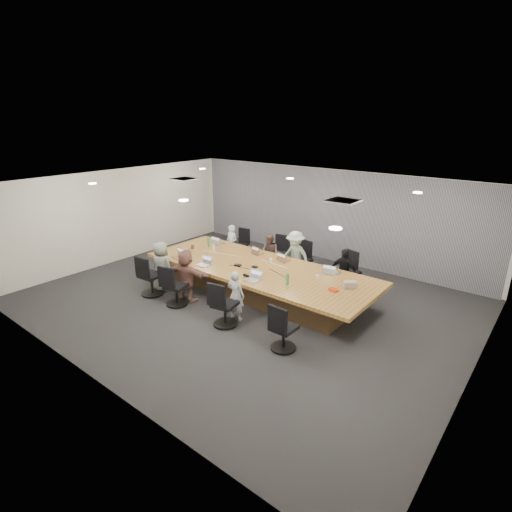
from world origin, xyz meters
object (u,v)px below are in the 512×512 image
Objects in this scene: chair_0 at (239,248)px; bottle_green_left at (209,242)px; chair_5 at (176,289)px; canvas_bag at (350,285)px; conference_table at (258,279)px; person_2 at (295,256)px; laptop_2 at (283,260)px; stapler at (246,275)px; chair_1 at (277,256)px; person_5 at (187,275)px; bottle_green_right at (287,279)px; person_1 at (270,254)px; person_0 at (232,244)px; chair_3 at (349,275)px; chair_4 at (151,279)px; mug_brown at (192,247)px; chair_2 at (302,263)px; person_4 at (162,267)px; chair_6 at (225,308)px; chair_7 at (284,331)px; laptop_5 at (203,265)px; snack_packet at (333,290)px; laptop_4 at (178,257)px; laptop_0 at (219,243)px; person_6 at (236,295)px; bottle_clear at (214,249)px; person_3 at (343,272)px; laptop_6 at (252,280)px; laptop_3 at (333,272)px.

bottle_green_left is (-0.02, -1.30, 0.51)m from chair_0.
chair_5 is 3.02× the size of canvas_bag.
person_2 reaches higher than conference_table.
laptop_2 is 2.17× the size of stapler.
conference_table is 7.23× the size of chair_1.
bottle_green_right is (2.33, 0.89, 0.22)m from person_5.
person_2 is (0.85, 0.00, 0.12)m from person_1.
person_0 reaches higher than bottle_green_right.
chair_3 is 0.91× the size of chair_4.
bottle_green_right is (0.98, -1.81, 0.17)m from person_2.
chair_0 is (-2.12, 1.70, -0.03)m from conference_table.
mug_brown is (-1.21, 1.68, 0.39)m from chair_5.
chair_2 is 0.68× the size of person_0.
laptop_2 is 0.26× the size of person_4.
chair_6 is 3.08× the size of canvas_bag.
chair_7 reaches higher than laptop_2.
person_4 is 11.75× the size of mug_brown.
laptop_5 is 3.37m from snack_packet.
stapler is at bearing 93.74° from chair_6.
laptop_4 is 1.24× the size of canvas_bag.
person_6 is (2.55, -2.15, -0.18)m from laptop_0.
person_0 is 5.93× the size of snack_packet.
chair_1 is 0.60× the size of person_2.
bottle_clear is (-2.05, 1.78, 0.44)m from chair_6.
chair_6 is at bearing 160.49° from person_5.
person_3 reaches higher than chair_2.
chair_6 is at bearing 137.44° from laptop_0.
laptop_5 is at bearing 175.51° from laptop_6.
person_2 is (-1.44, -0.35, 0.30)m from chair_3.
person_6 is 3.12m from bottle_green_left.
chair_0 is 2.68× the size of bottle_green_left.
chair_1 is 1.05× the size of chair_3.
laptop_0 is at bearing -48.79° from person_6.
stapler reaches higher than laptop_6.
person_3 reaches higher than mug_brown.
laptop_6 is (0.00, 0.90, 0.34)m from chair_6.
person_5 reaches higher than person_6.
chair_6 is 7.42× the size of mug_brown.
chair_2 is at bearing 41.72° from bottle_clear.
person_4 reaches higher than chair_4.
laptop_6 is 1.31× the size of bottle_green_right.
bottle_green_left reaches higher than chair_0.
chair_2 is 2.45× the size of laptop_6.
mug_brown is (-4.00, -1.72, 0.40)m from chair_3.
chair_6 is 2.68× the size of laptop_5.
laptop_0 is at bearing 27.27° from chair_2.
person_1 is 2.21m from stapler.
laptop_3 is 0.26× the size of person_4.
chair_1 reaches higher than laptop_0.
chair_1 is 2.52× the size of laptop_4.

